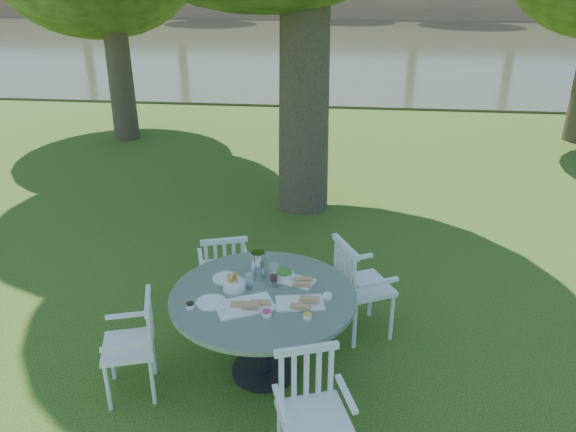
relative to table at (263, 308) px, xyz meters
name	(u,v)px	position (x,y,z in m)	size (l,w,h in m)	color
ground	(286,298)	(0.04, 1.20, -0.64)	(140.00, 140.00, 0.00)	#203C0C
table	(263,308)	(0.00, 0.00, 0.00)	(1.50, 1.50, 0.77)	black
chair_ne	(355,281)	(0.74, 0.66, -0.08)	(0.62, 0.63, 0.95)	silver
chair_nw	(224,268)	(-0.52, 0.85, -0.13)	(0.55, 0.53, 0.87)	silver
chair_sw	(139,339)	(-0.94, -0.33, -0.14)	(0.51, 0.53, 0.85)	silver
chair_se	(310,401)	(0.45, -0.89, -0.12)	(0.56, 0.54, 0.87)	silver
tableware	(259,283)	(-0.05, 0.08, 0.18)	(1.11, 0.79, 0.24)	white
river	(343,44)	(0.04, 24.20, -0.64)	(100.00, 28.00, 0.12)	#343721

